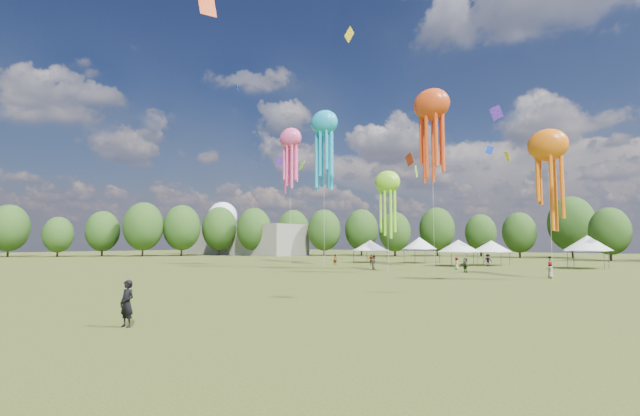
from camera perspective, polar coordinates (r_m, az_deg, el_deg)
The scene contains 10 objects.
ground at distance 27.20m, azimuth -27.63°, elevation -11.20°, with size 300.00×300.00×0.00m, color #384416.
observer_main at distance 20.42m, azimuth -23.33°, elevation -11.08°, with size 0.70×0.46×1.92m, color black.
spectator_near at distance 57.11m, azimuth 6.88°, elevation -6.89°, with size 0.88×0.68×1.81m, color gray.
spectators_far at distance 61.22m, azimuth 18.21°, elevation -6.61°, with size 31.65×18.34×1.76m.
festival_tents at distance 71.38m, azimuth 17.59°, elevation -4.47°, with size 37.44×10.59×4.34m.
show_kites at distance 60.29m, azimuth 7.90°, elevation 8.21°, with size 41.90×12.30×23.71m.
small_kites at distance 62.56m, azimuth 13.11°, elevation 21.11°, with size 71.50×56.35×46.30m.
treeline at distance 78.59m, azimuth 18.15°, elevation -1.89°, with size 201.57×95.24×13.43m.
hangar at distance 127.26m, azimuth -9.99°, elevation -4.04°, with size 40.00×12.00×8.00m, color gray.
radome at distance 143.59m, azimuth -12.28°, elevation -1.64°, with size 9.00×9.00×16.00m.
Camera 1 is at (24.81, -10.60, 3.48)m, focal length 25.18 mm.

